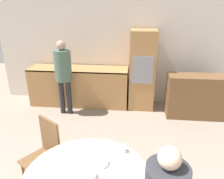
{
  "coord_description": "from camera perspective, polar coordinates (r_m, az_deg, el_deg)",
  "views": [
    {
      "loc": [
        0.27,
        -0.21,
        2.31
      ],
      "look_at": [
        -0.04,
        2.84,
        1.09
      ],
      "focal_mm": 35.0,
      "sensor_mm": 36.0,
      "label": 1
    }
  ],
  "objects": [
    {
      "name": "oven_unit",
      "position": [
        4.99,
        7.87,
        5.01
      ],
      "size": [
        0.56,
        0.59,
        1.78
      ],
      "color": "#AD7A47",
      "rests_on": "ground_plane"
    },
    {
      "name": "chair_far_left",
      "position": [
        3.05,
        -17.01,
        -15.15
      ],
      "size": [
        0.56,
        0.56,
        0.95
      ],
      "rotation": [
        0.0,
        0.0,
        5.68
      ],
      "color": "brown",
      "rests_on": "ground_plane"
    },
    {
      "name": "person_standing",
      "position": [
        4.69,
        -12.64,
        4.92
      ],
      "size": [
        0.35,
        0.35,
        1.61
      ],
      "color": "#262628",
      "rests_on": "ground_plane"
    },
    {
      "name": "wall_back",
      "position": [
        5.23,
        2.87,
        10.55
      ],
      "size": [
        6.02,
        0.05,
        2.6
      ],
      "color": "silver",
      "rests_on": "ground_plane"
    },
    {
      "name": "bowl_centre",
      "position": [
        2.41,
        -3.27,
        -18.45
      ],
      "size": [
        0.19,
        0.19,
        0.04
      ],
      "color": "silver",
      "rests_on": "dining_table"
    },
    {
      "name": "cup",
      "position": [
        2.55,
        2.83,
        -15.17
      ],
      "size": [
        0.08,
        0.08,
        0.08
      ],
      "color": "silver",
      "rests_on": "dining_table"
    },
    {
      "name": "bowl_near",
      "position": [
        2.26,
        -5.92,
        -21.43
      ],
      "size": [
        0.13,
        0.13,
        0.05
      ],
      "color": "white",
      "rests_on": "dining_table"
    },
    {
      "name": "kitchen_counter",
      "position": [
        5.28,
        -8.53,
        1.01
      ],
      "size": [
        2.3,
        0.6,
        0.9
      ],
      "color": "#AD7A47",
      "rests_on": "ground_plane"
    },
    {
      "name": "sideboard",
      "position": [
        4.95,
        20.8,
        -1.7
      ],
      "size": [
        1.16,
        0.45,
        0.92
      ],
      "color": "brown",
      "rests_on": "ground_plane"
    }
  ]
}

